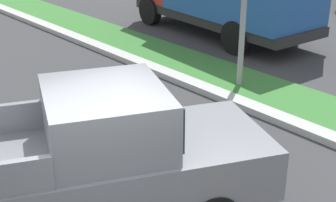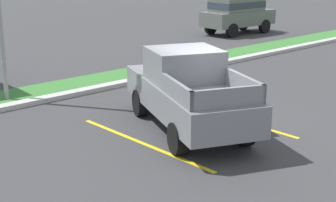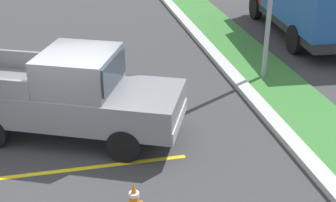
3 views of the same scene
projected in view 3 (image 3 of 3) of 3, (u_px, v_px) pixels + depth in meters
ground_plane at (71, 149)px, 10.70m from camera, size 120.00×120.00×0.00m
parking_line_near at (71, 106)px, 12.70m from camera, size 0.12×4.80×0.01m
parking_line_far at (75, 169)px, 9.97m from camera, size 0.12×4.80×0.01m
curb_strip at (276, 124)px, 11.63m from camera, size 56.00×0.40×0.15m
grass_median at (317, 121)px, 11.86m from camera, size 56.00×1.80×0.06m
pickup_truck_main at (71, 95)px, 10.87m from camera, size 3.82×5.53×2.10m
traffic_cone at (134, 197)px, 8.66m from camera, size 0.36×0.36×0.60m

